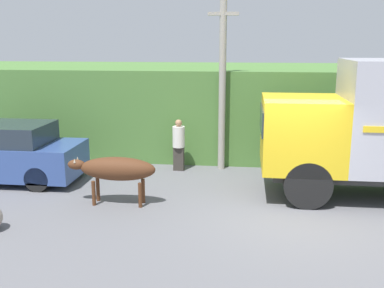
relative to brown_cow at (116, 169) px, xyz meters
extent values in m
plane|color=slate|center=(3.99, -0.25, -0.87)|extent=(60.00, 60.00, 0.00)
cube|color=#4C7A38|center=(3.99, 6.67, 0.61)|extent=(32.00, 6.03, 2.95)
cube|color=gold|center=(4.42, 1.25, 0.75)|extent=(1.94, 2.22, 1.74)
cube|color=#232D38|center=(3.43, 1.25, 1.06)|extent=(0.04, 1.88, 0.61)
cylinder|color=black|center=(4.52, 0.39, -0.30)|extent=(1.13, 0.49, 1.13)
ellipsoid|color=#512D19|center=(0.04, 0.00, 0.01)|extent=(1.83, 0.57, 0.57)
ellipsoid|color=#512D19|center=(-0.98, 0.00, 0.09)|extent=(0.42, 0.25, 0.25)
cone|color=#B7AD93|center=(-0.98, -0.10, 0.21)|extent=(0.06, 0.06, 0.11)
cone|color=#B7AD93|center=(-0.98, 0.10, 0.21)|extent=(0.06, 0.06, 0.11)
cylinder|color=#512D19|center=(-0.52, -0.16, -0.57)|extent=(0.09, 0.09, 0.60)
cylinder|color=#512D19|center=(-0.52, 0.16, -0.57)|extent=(0.09, 0.09, 0.60)
cylinder|color=#512D19|center=(0.61, -0.16, -0.57)|extent=(0.09, 0.09, 0.60)
cylinder|color=#512D19|center=(0.61, 0.16, -0.57)|extent=(0.09, 0.09, 0.60)
cube|color=#334C8C|center=(-3.66, 1.48, -0.24)|extent=(4.28, 1.83, 0.90)
cube|color=#232D38|center=(-3.55, 1.48, 0.48)|extent=(2.35, 1.69, 0.55)
cylinder|color=black|center=(-2.33, 0.71, -0.54)|extent=(0.66, 0.29, 0.66)
cube|color=#38332D|center=(1.04, 3.08, -0.51)|extent=(0.32, 0.22, 0.73)
cylinder|color=silver|center=(1.04, 3.08, 0.17)|extent=(0.38, 0.38, 0.63)
sphere|color=#A87A56|center=(1.04, 3.08, 0.59)|extent=(0.21, 0.21, 0.21)
cylinder|color=#9E998E|center=(2.31, 3.40, 1.75)|extent=(0.21, 0.21, 5.24)
cube|color=#9E998E|center=(2.31, 3.40, 3.74)|extent=(0.90, 0.17, 0.10)
camera|label=1|loc=(3.04, -9.97, 2.97)|focal=42.00mm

